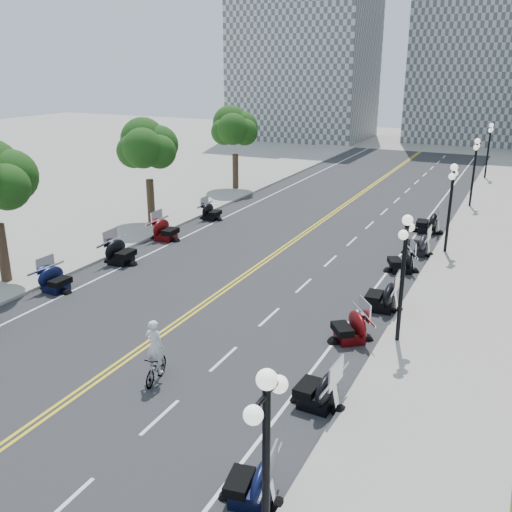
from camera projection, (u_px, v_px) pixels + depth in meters
The scene contains 46 objects.
ground at pixel (151, 341), 22.07m from camera, with size 160.00×160.00×0.00m, color gray.
road at pixel (262, 264), 30.59m from camera, with size 16.00×90.00×0.01m, color #333335.
centerline_yellow_a at pixel (260, 263), 30.64m from camera, with size 0.12×90.00×0.00m, color yellow.
centerline_yellow_b at pixel (264, 264), 30.54m from camera, with size 0.12×90.00×0.00m, color yellow.
edge_line_north at pixel (379, 282), 27.95m from camera, with size 0.12×90.00×0.00m, color white.
edge_line_south at pixel (162, 247), 33.23m from camera, with size 0.12×90.00×0.00m, color white.
lane_dash_4 at pixel (65, 504), 13.93m from camera, with size 0.12×2.00×0.00m, color white.
lane_dash_5 at pixel (160, 417), 17.34m from camera, with size 0.12×2.00×0.00m, color white.
lane_dash_6 at pixel (224, 359), 20.75m from camera, with size 0.12×2.00×0.00m, color white.
lane_dash_7 at pixel (269, 317), 24.15m from camera, with size 0.12×2.00×0.00m, color white.
lane_dash_8 at pixel (304, 285), 27.56m from camera, with size 0.12×2.00×0.00m, color white.
lane_dash_9 at pixel (330, 261), 30.97m from camera, with size 0.12×2.00×0.00m, color white.
lane_dash_10 at pixel (352, 241), 34.38m from camera, with size 0.12×2.00×0.00m, color white.
lane_dash_11 at pixel (369, 225), 37.79m from camera, with size 0.12×2.00×0.00m, color white.
lane_dash_12 at pixel (384, 212), 41.19m from camera, with size 0.12×2.00×0.00m, color white.
lane_dash_13 at pixel (397, 200), 44.60m from camera, with size 0.12×2.00×0.00m, color white.
lane_dash_14 at pixel (407, 190), 48.01m from camera, with size 0.12×2.00×0.00m, color white.
lane_dash_15 at pixel (417, 182), 51.42m from camera, with size 0.12×2.00×0.00m, color white.
lane_dash_16 at pixel (425, 175), 54.83m from camera, with size 0.12×2.00×0.00m, color white.
lane_dash_17 at pixel (432, 168), 58.23m from camera, with size 0.12×2.00×0.00m, color white.
lane_dash_18 at pixel (438, 162), 61.64m from camera, with size 0.12×2.00×0.00m, color white.
lane_dash_19 at pixel (444, 157), 65.05m from camera, with size 0.12×2.00×0.00m, color white.
sidewalk_north at pixel (467, 295), 26.23m from camera, with size 5.00×90.00×0.15m, color #9E9991.
sidewalk_south at pixel (107, 237), 34.90m from camera, with size 5.00×90.00×0.15m, color #9E9991.
distant_block_a at pixel (305, 41), 78.13m from camera, with size 18.00×14.00×26.00m, color gray.
distant_block_b at pixel (482, 24), 73.52m from camera, with size 16.00×12.00×30.00m, color gray.
street_lamp_1 at pixel (266, 485), 10.87m from camera, with size 0.50×1.20×4.90m, color black, non-canonical shape.
street_lamp_2 at pixel (402, 280), 21.09m from camera, with size 0.50×1.20×4.90m, color black, non-canonical shape.
street_lamp_3 at pixel (450, 209), 31.32m from camera, with size 0.50×1.20×4.90m, color black, non-canonical shape.
street_lamp_4 at pixel (474, 173), 41.54m from camera, with size 0.50×1.20×4.90m, color black, non-canonical shape.
street_lamp_5 at pixel (488, 151), 51.76m from camera, with size 0.50×1.20×4.90m, color black, non-canonical shape.
tree_3 at pixel (148, 153), 36.59m from camera, with size 4.80×4.80×9.20m, color #235619, non-canonical shape.
tree_4 at pixel (235, 133), 46.82m from camera, with size 4.80×4.80×9.20m, color #235619, non-canonical shape.
motorcycle_n_4 at pixel (251, 480), 13.82m from camera, with size 1.83×1.83×1.28m, color black, non-canonical shape.
motorcycle_n_5 at pixel (318, 387), 17.69m from camera, with size 2.00×2.00×1.40m, color black, non-canonical shape.
motorcycle_n_6 at pixel (350, 325), 21.86m from camera, with size 1.94×1.94×1.36m, color #590A0C, non-canonical shape.
motorcycle_n_7 at pixel (382, 295), 24.66m from camera, with size 2.05×2.05×1.43m, color black, non-canonical shape.
motorcycle_n_8 at pixel (401, 259), 29.18m from camera, with size 1.94×1.94×1.35m, color black, non-canonical shape.
motorcycle_n_9 at pixel (418, 243), 31.78m from camera, with size 1.97×1.97×1.38m, color black, non-canonical shape.
motorcycle_n_10 at pixel (428, 221), 35.91m from camera, with size 2.13×2.13×1.49m, color black, non-canonical shape.
motorcycle_s_6 at pixel (55, 278), 26.71m from camera, with size 1.90×1.90×1.33m, color black, non-canonical shape.
motorcycle_s_7 at pixel (120, 250), 30.36m from camera, with size 2.11×2.11×1.48m, color black, non-canonical shape.
motorcycle_s_8 at pixel (166, 229), 34.41m from camera, with size 2.07×2.07×1.45m, color #590A0C, non-canonical shape.
motorcycle_s_9 at pixel (211, 211), 38.92m from camera, with size 1.82×1.82×1.27m, color black, non-canonical shape.
bicycle at pixel (156, 368), 19.18m from camera, with size 0.47×1.67×1.00m, color #A51414.
cyclist_rider at pixel (154, 328), 18.72m from camera, with size 0.69×0.46×1.90m, color silver.
Camera 1 is at (12.30, -16.07, 10.24)m, focal length 40.00 mm.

